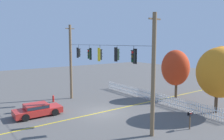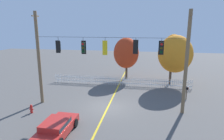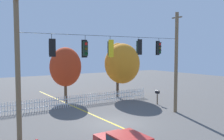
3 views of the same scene
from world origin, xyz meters
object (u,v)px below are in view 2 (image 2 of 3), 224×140
(traffic_signal_northbound_secondary, at_px, (105,48))
(fire_hydrant, at_px, (31,109))
(traffic_signal_westbound_side, at_px, (59,47))
(traffic_signal_northbound_primary, at_px, (161,48))
(autumn_maple_mid, at_px, (175,53))
(roadside_mailbox, at_px, (187,89))
(parked_car, at_px, (56,127))
(traffic_signal_southbound_primary, at_px, (83,47))
(autumn_maple_near_fence, at_px, (126,53))
(traffic_signal_eastbound_side, at_px, (136,47))

(traffic_signal_northbound_secondary, xyz_separation_m, fire_hydrant, (-6.10, -2.39, -5.19))
(traffic_signal_westbound_side, distance_m, fire_hydrant, 5.99)
(traffic_signal_northbound_primary, distance_m, fire_hydrant, 12.32)
(traffic_signal_westbound_side, height_order, autumn_maple_mid, traffic_signal_westbound_side)
(traffic_signal_northbound_primary, distance_m, autumn_maple_mid, 9.03)
(traffic_signal_westbound_side, relative_size, fire_hydrant, 1.86)
(traffic_signal_westbound_side, xyz_separation_m, roadside_mailbox, (12.10, 3.25, -4.42))
(traffic_signal_westbound_side, distance_m, autumn_maple_mid, 14.35)
(parked_car, bearing_deg, fire_hydrant, 141.78)
(traffic_signal_southbound_primary, bearing_deg, autumn_maple_near_fence, 74.75)
(traffic_signal_eastbound_side, xyz_separation_m, traffic_signal_northbound_primary, (2.12, 0.02, -0.06))
(roadside_mailbox, bearing_deg, traffic_signal_southbound_primary, -161.68)
(roadside_mailbox, bearing_deg, autumn_maple_mid, 97.67)
(traffic_signal_westbound_side, relative_size, traffic_signal_southbound_primary, 0.95)
(traffic_signal_westbound_side, distance_m, roadside_mailbox, 13.28)
(traffic_signal_southbound_primary, bearing_deg, traffic_signal_northbound_primary, -0.00)
(traffic_signal_westbound_side, height_order, traffic_signal_southbound_primary, same)
(traffic_signal_southbound_primary, distance_m, traffic_signal_eastbound_side, 4.66)
(traffic_signal_northbound_secondary, distance_m, autumn_maple_near_fence, 10.44)
(autumn_maple_mid, relative_size, parked_car, 1.51)
(fire_hydrant, bearing_deg, traffic_signal_northbound_primary, 12.50)
(traffic_signal_northbound_primary, xyz_separation_m, fire_hydrant, (-10.87, -2.41, -5.26))
(traffic_signal_northbound_secondary, relative_size, parked_car, 0.36)
(autumn_maple_mid, bearing_deg, traffic_signal_northbound_primary, -104.69)
(traffic_signal_northbound_primary, xyz_separation_m, autumn_maple_mid, (2.25, 8.59, -1.60))
(traffic_signal_southbound_primary, xyz_separation_m, fire_hydrant, (-4.10, -2.41, -5.16))
(traffic_signal_northbound_primary, distance_m, autumn_maple_near_fence, 11.15)
(traffic_signal_westbound_side, distance_m, traffic_signal_northbound_primary, 9.12)
(traffic_signal_northbound_primary, xyz_separation_m, roadside_mailbox, (2.98, 3.23, -4.49))
(traffic_signal_westbound_side, xyz_separation_m, traffic_signal_eastbound_side, (7.00, -0.00, 0.12))
(roadside_mailbox, bearing_deg, traffic_signal_northbound_primary, -132.67)
(parked_car, bearing_deg, autumn_maple_mid, 56.12)
(traffic_signal_eastbound_side, distance_m, autumn_maple_mid, 9.80)
(traffic_signal_southbound_primary, height_order, traffic_signal_northbound_primary, same)
(traffic_signal_westbound_side, xyz_separation_m, autumn_maple_near_fence, (5.14, 10.24, -1.89))
(autumn_maple_near_fence, xyz_separation_m, autumn_maple_mid, (6.24, -1.63, 0.34))
(parked_car, relative_size, fire_hydrant, 5.46)
(traffic_signal_eastbound_side, distance_m, parked_car, 8.92)
(fire_hydrant, bearing_deg, parked_car, -38.22)
(autumn_maple_mid, xyz_separation_m, fire_hydrant, (-13.13, -11.00, -3.66))
(traffic_signal_southbound_primary, bearing_deg, fire_hydrant, -149.54)
(traffic_signal_westbound_side, relative_size, parked_car, 0.34)
(autumn_maple_near_fence, bearing_deg, traffic_signal_northbound_primary, -68.71)
(traffic_signal_southbound_primary, xyz_separation_m, roadside_mailbox, (9.75, 3.23, -4.38))
(traffic_signal_southbound_primary, height_order, roadside_mailbox, traffic_signal_southbound_primary)
(traffic_signal_northbound_secondary, relative_size, autumn_maple_near_fence, 0.26)
(traffic_signal_northbound_secondary, xyz_separation_m, autumn_maple_mid, (7.02, 8.61, -1.53))
(traffic_signal_northbound_secondary, bearing_deg, traffic_signal_northbound_primary, 0.24)
(traffic_signal_northbound_secondary, xyz_separation_m, parked_car, (-2.35, -5.35, -4.97))
(traffic_signal_southbound_primary, bearing_deg, traffic_signal_eastbound_side, -0.24)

